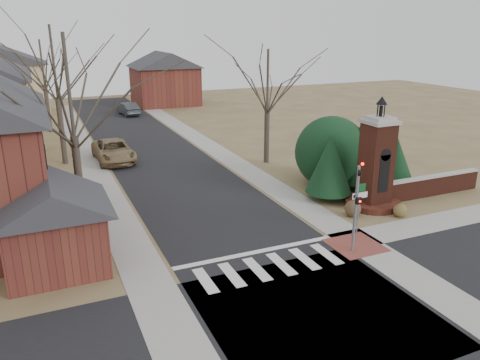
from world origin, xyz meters
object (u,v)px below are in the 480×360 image
sign_post (359,199)px  brick_gate_monument (375,171)px  traffic_signal_pole (357,200)px  distant_car (128,109)px  pickup_truck (113,151)px

sign_post → brick_gate_monument: bearing=41.4°
traffic_signal_pole → brick_gate_monument: brick_gate_monument is taller
sign_post → distant_car: sign_post is taller
traffic_signal_pole → pickup_truck: (-7.70, 20.62, -1.76)m
traffic_signal_pole → distant_car: traffic_signal_pole is taller
sign_post → brick_gate_monument: brick_gate_monument is taller
traffic_signal_pole → pickup_truck: traffic_signal_pole is taller
brick_gate_monument → distant_car: brick_gate_monument is taller
sign_post → pickup_truck: size_ratio=0.47×
brick_gate_monument → sign_post: bearing=-138.6°
traffic_signal_pole → sign_post: size_ratio=1.64×
distant_car → brick_gate_monument: bearing=94.4°
traffic_signal_pole → distant_car: bearing=93.8°
pickup_truck → distant_car: pickup_truck is taller
traffic_signal_pole → brick_gate_monument: size_ratio=0.69×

